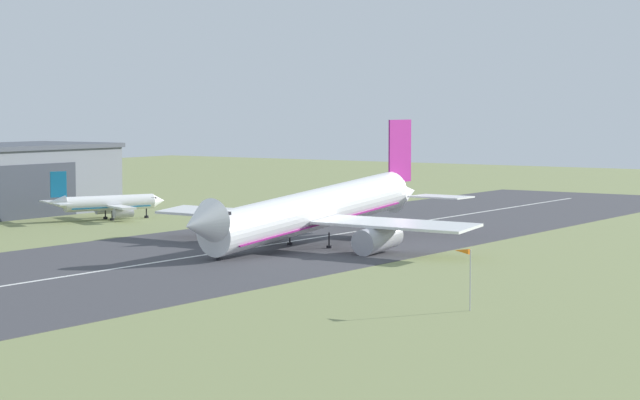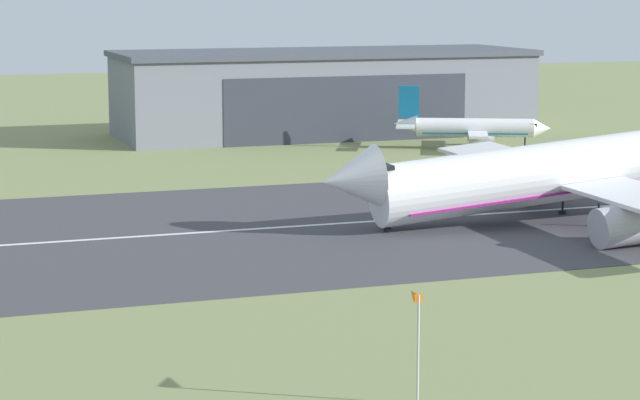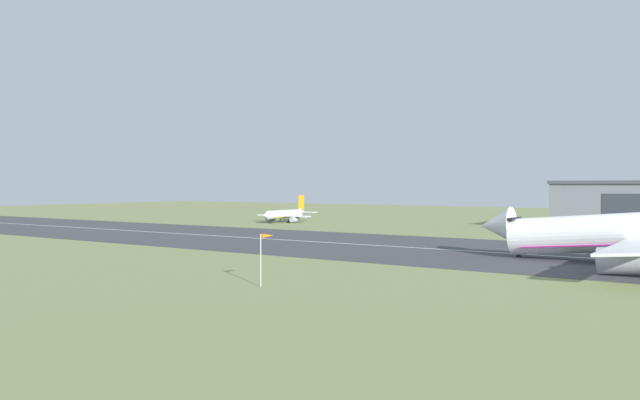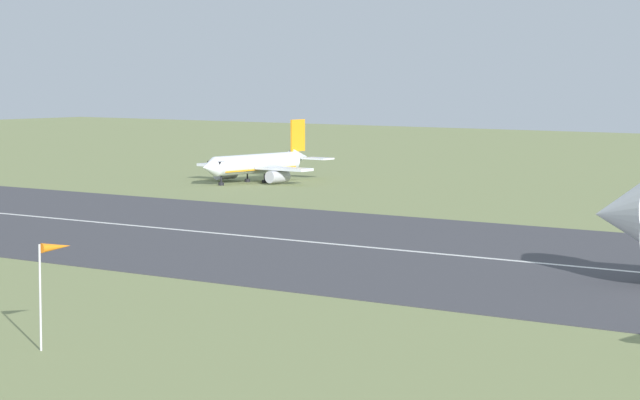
{
  "view_description": "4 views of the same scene",
  "coord_description": "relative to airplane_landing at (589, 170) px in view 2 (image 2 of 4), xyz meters",
  "views": [
    {
      "loc": [
        -102.7,
        14.58,
        21.61
      ],
      "look_at": [
        18.77,
        97.38,
        10.44
      ],
      "focal_mm": 70.0,
      "sensor_mm": 36.0,
      "label": 1
    },
    {
      "loc": [
        -14.35,
        11.18,
        23.74
      ],
      "look_at": [
        12.88,
        89.47,
        9.72
      ],
      "focal_mm": 70.0,
      "sensor_mm": 36.0,
      "label": 2
    },
    {
      "loc": [
        62.32,
        14.58,
        12.54
      ],
      "look_at": [
        6.88,
        98.58,
        10.2
      ],
      "focal_mm": 35.0,
      "sensor_mm": 36.0,
      "label": 3
    },
    {
      "loc": [
        83.46,
        14.58,
        17.14
      ],
      "look_at": [
        17.86,
        96.79,
        7.89
      ],
      "focal_mm": 85.0,
      "sensor_mm": 36.0,
      "label": 4
    }
  ],
  "objects": [
    {
      "name": "runway_strip",
      "position": [
        -53.98,
        6.37,
        -5.29
      ],
      "size": [
        375.76,
        53.17,
        0.06
      ],
      "primitive_type": "cube",
      "color": "#3D3D42",
      "rests_on": "ground_plane"
    },
    {
      "name": "runway_centreline",
      "position": [
        -53.98,
        6.37,
        -5.26
      ],
      "size": [
        338.18,
        0.7,
        0.01
      ],
      "primitive_type": "cube",
      "color": "silver",
      "rests_on": "runway_strip"
    },
    {
      "name": "hangar_building",
      "position": [
        -0.13,
        82.74,
        1.65
      ],
      "size": [
        68.24,
        24.28,
        13.9
      ],
      "color": "slate",
      "rests_on": "ground_plane"
    },
    {
      "name": "airplane_landing",
      "position": [
        0.0,
        0.0,
        0.0
      ],
      "size": [
        59.6,
        56.92,
        19.21
      ],
      "color": "white",
      "rests_on": "ground_plane"
    },
    {
      "name": "airplane_parked_centre",
      "position": [
        14.72,
        57.29,
        -2.21
      ],
      "size": [
        23.89,
        19.03,
        9.45
      ],
      "color": "white",
      "rests_on": "ground_plane"
    },
    {
      "name": "windsock_pole",
      "position": [
        -40.03,
        -47.01,
        0.48
      ],
      "size": [
        0.97,
        2.25,
        6.55
      ],
      "color": "#B7B7BC",
      "rests_on": "ground_plane"
    }
  ]
}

